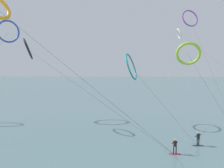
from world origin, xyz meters
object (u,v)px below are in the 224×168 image
kite_charcoal (28,49)px  kite_violet (190,18)px  surfer_crimson (175,147)px  kite_lime (188,54)px  surfer_navy (198,140)px  kite_cobalt (8,32)px  kite_teal (131,67)px  kite_ivory (179,34)px

kite_charcoal → kite_violet: size_ratio=0.78×
surfer_crimson → kite_lime: kite_lime is taller
surfer_crimson → surfer_navy: 4.29m
kite_cobalt → kite_teal: size_ratio=1.80×
kite_ivory → kite_charcoal: (-33.54, -33.63, -7.59)m
kite_teal → kite_charcoal: bearing=112.7°
kite_ivory → kite_cobalt: bearing=124.8°
kite_charcoal → kite_violet: (32.43, 20.84, 9.39)m
kite_violet → kite_lime: bearing=-126.8°
surfer_crimson → kite_lime: 16.13m
kite_ivory → kite_teal: (-17.05, -31.81, -10.39)m
kite_ivory → kite_teal: 37.56m
surfer_navy → kite_teal: (-7.47, 9.96, 8.84)m
kite_charcoal → kite_violet: 39.68m
surfer_crimson → kite_cobalt: (-27.10, 17.31, 15.52)m
kite_teal → kite_lime: size_ratio=0.92×
surfer_crimson → kite_charcoal: 25.86m
kite_ivory → kite_violet: bearing=176.0°
surfer_crimson → kite_lime: bearing=61.7°
surfer_navy → kite_lime: bearing=51.5°
surfer_navy → kite_charcoal: size_ratio=0.08×
surfer_navy → kite_charcoal: kite_charcoal is taller
kite_ivory → kite_teal: bearing=152.8°
surfer_crimson → kite_cobalt: 35.70m
kite_violet → kite_ivory: bearing=67.3°
kite_teal → kite_ivory: bearing=-11.8°
surfer_navy → kite_lime: size_ratio=0.13×
kite_cobalt → surfer_navy: bearing=106.2°
kite_cobalt → surfer_crimson: bearing=99.4°
kite_charcoal → kite_teal: (16.49, 1.81, -2.79)m
kite_cobalt → kite_ivory: bearing=165.9°
kite_lime → kite_cobalt: bearing=3.5°
kite_cobalt → kite_lime: size_ratio=1.66×
surfer_navy → kite_cobalt: size_ratio=0.08×
kite_lime → surfer_crimson: bearing=81.0°
kite_cobalt → kite_lime: kite_cobalt is taller
kite_ivory → kite_violet: (-1.11, -12.78, 1.80)m
surfer_crimson → kite_cobalt: kite_cobalt is taller
kite_cobalt → kite_teal: 24.53m
kite_charcoal → kite_lime: kite_charcoal is taller
kite_teal → kite_violet: bearing=-23.5°
kite_cobalt → kite_teal: kite_cobalt is taller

